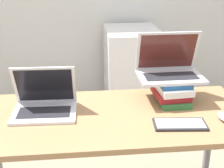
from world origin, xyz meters
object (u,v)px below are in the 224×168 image
(laptop_left, at_px, (45,103))
(wireless_keyboard, at_px, (180,124))
(laptop_on_books, at_px, (169,68))
(mini_fridge, at_px, (131,78))
(book_stack, at_px, (172,91))
(mouse, at_px, (224,117))

(laptop_left, height_order, wireless_keyboard, laptop_left)
(wireless_keyboard, bearing_deg, laptop_on_books, 85.50)
(laptop_left, xyz_separation_m, wireless_keyboard, (0.70, -0.23, -0.04))
(laptop_left, relative_size, mini_fridge, 0.37)
(book_stack, bearing_deg, laptop_on_books, 100.32)
(laptop_left, height_order, mouse, laptop_left)
(mouse, xyz_separation_m, mini_fridge, (-0.27, 1.34, -0.28))
(book_stack, bearing_deg, mini_fridge, 93.18)
(book_stack, xyz_separation_m, wireless_keyboard, (-0.04, -0.29, -0.06))
(mouse, bearing_deg, book_stack, 129.54)
(laptop_on_books, bearing_deg, mini_fridge, 92.81)
(laptop_left, relative_size, mouse, 3.13)
(wireless_keyboard, xyz_separation_m, mouse, (0.25, 0.04, 0.01))
(mini_fridge, bearing_deg, laptop_left, -120.49)
(mini_fridge, bearing_deg, laptop_on_books, -87.19)
(laptop_on_books, height_order, mouse, laptop_on_books)
(laptop_on_books, bearing_deg, laptop_left, -170.90)
(mouse, bearing_deg, wireless_keyboard, -171.91)
(book_stack, bearing_deg, mouse, -50.46)
(mouse, distance_m, mini_fridge, 1.39)
(laptop_left, xyz_separation_m, mini_fridge, (0.67, 1.14, -0.32))
(laptop_on_books, xyz_separation_m, mini_fridge, (-0.05, 1.03, -0.46))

